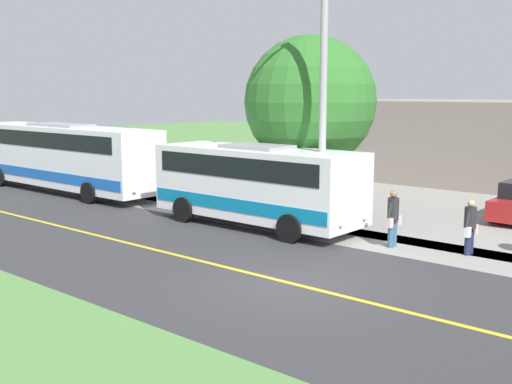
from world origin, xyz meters
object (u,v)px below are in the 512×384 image
Objects in this scene: transit_bus_rear at (62,154)px; street_light_pole at (321,85)px; tree_curbside at (310,102)px; shuttle_bus_front at (257,181)px; pedestrian_with_bags at (470,226)px; pedestrian_waiting at (393,217)px.

street_light_pole is (-0.43, 14.20, 3.08)m from transit_bus_rear.
street_light_pole is 3.41m from tree_curbside.
shuttle_bus_front is 7.25m from pedestrian_with_bags.
street_light_pole is at bearing 98.50° from shuttle_bus_front.
pedestrian_with_bags is 0.18× the size of street_light_pole.
shuttle_bus_front is 0.65× the size of transit_bus_rear.
transit_bus_rear reaches higher than shuttle_bus_front.
street_light_pole is at bearing -82.67° from pedestrian_with_bags.
pedestrian_with_bags is 2.20m from pedestrian_waiting.
street_light_pole is at bearing -90.21° from pedestrian_waiting.
street_light_pole is at bearing 91.73° from transit_bus_rear.
pedestrian_with_bags is at bearing 97.72° from shuttle_bus_front.
transit_bus_rear is 14.53m from street_light_pole.
pedestrian_with_bags is 8.01m from tree_curbside.
tree_curbside reaches higher than pedestrian_with_bags.
pedestrian_waiting is 6.43m from tree_curbside.
street_light_pole reaches higher than pedestrian_with_bags.
tree_curbside is (-2.94, 11.97, 2.50)m from transit_bus_rear.
shuttle_bus_front reaches higher than pedestrian_waiting.
tree_curbside is at bearing -117.23° from pedestrian_waiting.
transit_bus_rear is 7.03× the size of pedestrian_waiting.
transit_bus_rear is at bearing -89.64° from shuttle_bus_front.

